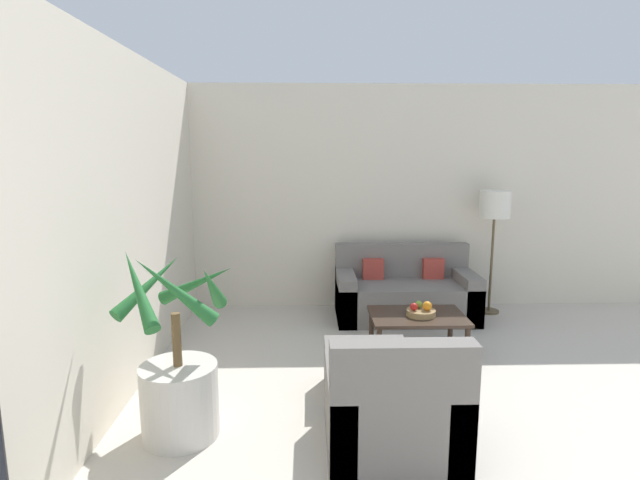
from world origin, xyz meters
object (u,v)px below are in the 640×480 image
(sofa_loveseat, at_px, (405,294))
(ottoman, at_px, (366,369))
(apple_red, at_px, (414,307))
(apple_green, at_px, (419,304))
(coffee_table, at_px, (417,319))
(potted_palm, at_px, (179,380))
(armchair, at_px, (393,412))
(fruit_bowl, at_px, (421,313))
(orange_fruit, at_px, (427,306))
(floor_lamp, at_px, (495,209))

(sofa_loveseat, height_order, ottoman, sofa_loveseat)
(apple_red, relative_size, ottoman, 0.11)
(apple_green, height_order, ottoman, apple_green)
(coffee_table, relative_size, ottoman, 1.35)
(potted_palm, xyz_separation_m, apple_green, (1.93, 1.42, 0.07))
(armchair, bearing_deg, potted_palm, 170.90)
(potted_palm, height_order, fruit_bowl, potted_palm)
(apple_green, distance_m, orange_fruit, 0.10)
(floor_lamp, relative_size, ottoman, 2.21)
(orange_fruit, bearing_deg, ottoman, -131.09)
(fruit_bowl, relative_size, apple_red, 3.80)
(orange_fruit, bearing_deg, armchair, -110.61)
(apple_red, distance_m, armchair, 1.65)
(sofa_loveseat, height_order, floor_lamp, floor_lamp)
(sofa_loveseat, height_order, orange_fruit, sofa_loveseat)
(orange_fruit, height_order, ottoman, orange_fruit)
(armchair, relative_size, ottoman, 1.29)
(potted_palm, xyz_separation_m, coffee_table, (1.91, 1.39, -0.07))
(coffee_table, height_order, fruit_bowl, fruit_bowl)
(sofa_loveseat, relative_size, apple_green, 22.56)
(coffee_table, bearing_deg, floor_lamp, 46.20)
(armchair, bearing_deg, floor_lamp, 59.54)
(floor_lamp, bearing_deg, potted_palm, -139.84)
(fruit_bowl, distance_m, apple_green, 0.09)
(floor_lamp, bearing_deg, coffee_table, -133.80)
(floor_lamp, bearing_deg, armchair, -120.46)
(potted_palm, distance_m, coffee_table, 2.37)
(ottoman, bearing_deg, coffee_table, 54.22)
(fruit_bowl, xyz_separation_m, orange_fruit, (0.05, -0.02, 0.07))
(sofa_loveseat, distance_m, ottoman, 1.95)
(potted_palm, xyz_separation_m, apple_red, (1.87, 1.34, 0.07))
(sofa_loveseat, xyz_separation_m, fruit_bowl, (-0.05, -1.06, 0.12))
(coffee_table, relative_size, apple_green, 12.76)
(potted_palm, relative_size, armchair, 1.55)
(potted_palm, relative_size, ottoman, 2.00)
(fruit_bowl, distance_m, ottoman, 1.01)
(sofa_loveseat, bearing_deg, coffee_table, -94.46)
(coffee_table, bearing_deg, potted_palm, -144.02)
(coffee_table, height_order, apple_green, apple_green)
(orange_fruit, distance_m, ottoman, 1.04)
(fruit_bowl, bearing_deg, armchair, -108.68)
(potted_palm, xyz_separation_m, orange_fruit, (1.99, 1.34, 0.08))
(sofa_loveseat, bearing_deg, ottoman, -109.85)
(sofa_loveseat, xyz_separation_m, orange_fruit, (-0.00, -1.08, 0.19))
(floor_lamp, relative_size, fruit_bowl, 5.34)
(sofa_loveseat, distance_m, fruit_bowl, 1.06)
(potted_palm, relative_size, fruit_bowl, 4.81)
(apple_red, xyz_separation_m, armchair, (-0.46, -1.57, -0.19))
(coffee_table, relative_size, armchair, 1.05)
(sofa_loveseat, height_order, coffee_table, sofa_loveseat)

